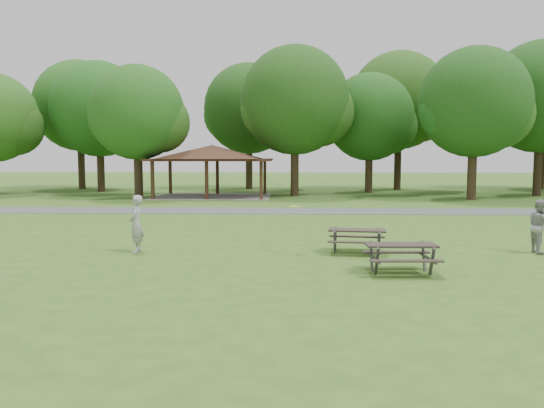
% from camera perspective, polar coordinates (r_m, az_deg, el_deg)
% --- Properties ---
extents(ground, '(160.00, 160.00, 0.00)m').
position_cam_1_polar(ground, '(14.80, -4.41, -6.43)').
color(ground, '#36601B').
rests_on(ground, ground).
extents(asphalt_path, '(120.00, 3.20, 0.02)m').
position_cam_1_polar(asphalt_path, '(28.60, -1.35, -0.74)').
color(asphalt_path, '#4A4A4C').
rests_on(asphalt_path, ground).
extents(pavilion, '(8.60, 7.01, 3.76)m').
position_cam_1_polar(pavilion, '(38.81, -6.45, 5.31)').
color(pavilion, '#342213').
rests_on(pavilion, ground).
extents(tree_row_c, '(8.19, 7.80, 10.67)m').
position_cam_1_polar(tree_row_c, '(46.25, -17.97, 9.39)').
color(tree_row_c, black).
rests_on(tree_row_c, ground).
extents(tree_row_d, '(6.93, 6.60, 9.27)m').
position_cam_1_polar(tree_row_d, '(38.50, -14.18, 9.22)').
color(tree_row_d, black).
rests_on(tree_row_d, ground).
extents(tree_row_e, '(8.40, 8.00, 11.02)m').
position_cam_1_polar(tree_row_e, '(39.61, 2.63, 10.73)').
color(tree_row_e, '#2F2115').
rests_on(tree_row_e, ground).
extents(tree_row_f, '(7.35, 7.00, 9.55)m').
position_cam_1_polar(tree_row_f, '(43.51, 10.57, 8.91)').
color(tree_row_f, '#322016').
rests_on(tree_row_f, ground).
extents(tree_row_g, '(7.77, 7.40, 10.25)m').
position_cam_1_polar(tree_row_g, '(38.66, 21.04, 9.85)').
color(tree_row_g, '#302015').
rests_on(tree_row_g, ground).
extents(tree_row_h, '(8.61, 8.20, 11.37)m').
position_cam_1_polar(tree_row_h, '(44.19, 27.05, 9.91)').
color(tree_row_h, black).
rests_on(tree_row_h, ground).
extents(tree_deep_a, '(8.40, 8.00, 11.38)m').
position_cam_1_polar(tree_deep_a, '(50.61, -19.87, 9.62)').
color(tree_deep_a, '#332116').
rests_on(tree_deep_a, ground).
extents(tree_deep_b, '(8.40, 8.00, 11.13)m').
position_cam_1_polar(tree_deep_b, '(47.72, -2.38, 9.92)').
color(tree_deep_b, black).
rests_on(tree_deep_b, ground).
extents(tree_deep_c, '(8.82, 8.40, 11.90)m').
position_cam_1_polar(tree_deep_c, '(47.60, 13.61, 10.46)').
color(tree_deep_c, black).
rests_on(tree_deep_c, ground).
extents(picnic_table_middle, '(1.90, 1.60, 0.75)m').
position_cam_1_polar(picnic_table_middle, '(16.50, 9.12, -3.31)').
color(picnic_table_middle, '#2F2622').
rests_on(picnic_table_middle, ground).
extents(picnic_table_far, '(1.81, 1.48, 0.77)m').
position_cam_1_polar(picnic_table_far, '(13.91, 13.70, -4.93)').
color(picnic_table_far, '#2B241F').
rests_on(picnic_table_far, ground).
extents(frisbee_in_flight, '(0.31, 0.31, 0.02)m').
position_cam_1_polar(frisbee_in_flight, '(16.25, 2.41, -0.26)').
color(frisbee_in_flight, yellow).
rests_on(frisbee_in_flight, ground).
extents(frisbee_thrower, '(0.49, 0.69, 1.78)m').
position_cam_1_polar(frisbee_thrower, '(16.87, -14.41, -2.08)').
color(frisbee_thrower, '#9E9EA1').
rests_on(frisbee_thrower, ground).
extents(frisbee_catcher, '(0.64, 0.82, 1.66)m').
position_cam_1_polar(frisbee_catcher, '(18.20, 26.88, -2.15)').
color(frisbee_catcher, '#949496').
rests_on(frisbee_catcher, ground).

